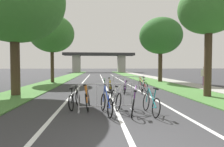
# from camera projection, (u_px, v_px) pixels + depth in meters

# --- Properties ---
(grass_verge_left) EXTENTS (2.73, 60.56, 0.05)m
(grass_verge_left) POSITION_uv_depth(u_px,v_px,m) (66.00, 77.00, 27.39)
(grass_verge_left) COLOR #477A38
(grass_verge_left) RESTS_ON ground
(grass_verge_right) EXTENTS (2.73, 60.56, 0.05)m
(grass_verge_right) POSITION_uv_depth(u_px,v_px,m) (136.00, 77.00, 28.30)
(grass_verge_right) COLOR #477A38
(grass_verge_right) RESTS_ON ground
(sidewalk_path_right) EXTENTS (1.97, 60.56, 0.08)m
(sidewalk_path_right) POSITION_uv_depth(u_px,v_px,m) (150.00, 77.00, 28.50)
(sidewalk_path_right) COLOR #9E9B93
(sidewalk_path_right) RESTS_ON ground
(lane_stripe_center) EXTENTS (0.14, 35.04, 0.01)m
(lane_stripe_center) POSITION_uv_depth(u_px,v_px,m) (103.00, 81.00, 20.62)
(lane_stripe_center) COLOR silver
(lane_stripe_center) RESTS_ON ground
(lane_stripe_right_lane) EXTENTS (0.14, 35.04, 0.01)m
(lane_stripe_right_lane) POSITION_uv_depth(u_px,v_px,m) (122.00, 81.00, 20.81)
(lane_stripe_right_lane) COLOR silver
(lane_stripe_right_lane) RESTS_ON ground
(lane_stripe_left_lane) EXTENTS (0.14, 35.04, 0.01)m
(lane_stripe_left_lane) POSITION_uv_depth(u_px,v_px,m) (84.00, 81.00, 20.43)
(lane_stripe_left_lane) COLOR silver
(lane_stripe_left_lane) RESTS_ON ground
(overpass_bridge) EXTENTS (20.59, 4.12, 5.66)m
(overpass_bridge) POSITION_uv_depth(u_px,v_px,m) (99.00, 59.00, 52.86)
(overpass_bridge) COLOR #2D2D30
(overpass_bridge) RESTS_ON ground
(tree_left_cypress_far) EXTENTS (5.72, 5.72, 7.92)m
(tree_left_cypress_far) POSITION_uv_depth(u_px,v_px,m) (14.00, 0.00, 10.18)
(tree_left_cypress_far) COLOR #3D2D1E
(tree_left_cypress_far) RESTS_ON ground
(tree_left_oak_mid) EXTENTS (4.58, 4.58, 7.05)m
(tree_left_oak_mid) POSITION_uv_depth(u_px,v_px,m) (52.00, 34.00, 18.65)
(tree_left_oak_mid) COLOR #3D2D1E
(tree_left_oak_mid) RESTS_ON ground
(tree_right_oak_near) EXTENTS (3.24, 3.24, 6.20)m
(tree_right_oak_near) POSITION_uv_depth(u_px,v_px,m) (209.00, 9.00, 9.72)
(tree_right_oak_near) COLOR #3D2D1E
(tree_right_oak_near) RESTS_ON ground
(tree_right_pine_near) EXTENTS (4.56, 4.56, 6.93)m
(tree_right_pine_near) POSITION_uv_depth(u_px,v_px,m) (161.00, 36.00, 19.40)
(tree_right_pine_near) COLOR #3D2D1E
(tree_right_pine_near) RESTS_ON ground
(crowd_barrier_nearest) EXTENTS (2.09, 0.56, 1.05)m
(crowd_barrier_nearest) POSITION_uv_depth(u_px,v_px,m) (106.00, 97.00, 6.78)
(crowd_barrier_nearest) COLOR #ADADB2
(crowd_barrier_nearest) RESTS_ON ground
(crowd_barrier_second) EXTENTS (2.08, 0.50, 1.05)m
(crowd_barrier_second) POSITION_uv_depth(u_px,v_px,m) (129.00, 84.00, 11.80)
(crowd_barrier_second) COLOR #ADADB2
(crowd_barrier_second) RESTS_ON ground
(bicycle_purple_0) EXTENTS (0.72, 1.71, 1.00)m
(bicycle_purple_0) POSITION_uv_depth(u_px,v_px,m) (134.00, 103.00, 6.42)
(bicycle_purple_0) COLOR black
(bicycle_purple_0) RESTS_ON ground
(bicycle_teal_1) EXTENTS (0.42, 1.66, 0.95)m
(bicycle_teal_1) POSITION_uv_depth(u_px,v_px,m) (151.00, 103.00, 6.35)
(bicycle_teal_1) COLOR black
(bicycle_teal_1) RESTS_ON ground
(bicycle_green_2) EXTENTS (0.50, 1.61, 0.89)m
(bicycle_green_2) POSITION_uv_depth(u_px,v_px,m) (105.00, 86.00, 12.25)
(bicycle_green_2) COLOR black
(bicycle_green_2) RESTS_ON ground
(bicycle_black_3) EXTENTS (0.44, 1.59, 0.91)m
(bicycle_black_3) POSITION_uv_depth(u_px,v_px,m) (75.00, 100.00, 7.23)
(bicycle_black_3) COLOR black
(bicycle_black_3) RESTS_ON ground
(bicycle_red_4) EXTENTS (0.51, 1.75, 1.00)m
(bicycle_red_4) POSITION_uv_depth(u_px,v_px,m) (143.00, 85.00, 12.37)
(bicycle_red_4) COLOR black
(bicycle_red_4) RESTS_ON ground
(bicycle_yellow_5) EXTENTS (0.44, 1.71, 0.99)m
(bicycle_yellow_5) POSITION_uv_depth(u_px,v_px,m) (110.00, 88.00, 11.11)
(bicycle_yellow_5) COLOR black
(bicycle_yellow_5) RESTS_ON ground
(bicycle_silver_6) EXTENTS (0.66, 1.60, 0.92)m
(bicycle_silver_6) POSITION_uv_depth(u_px,v_px,m) (143.00, 87.00, 11.39)
(bicycle_silver_6) COLOR black
(bicycle_silver_6) RESTS_ON ground
(bicycle_blue_7) EXTENTS (0.46, 1.70, 0.99)m
(bicycle_blue_7) POSITION_uv_depth(u_px,v_px,m) (106.00, 104.00, 6.34)
(bicycle_blue_7) COLOR black
(bicycle_blue_7) RESTS_ON ground
(bicycle_white_8) EXTENTS (0.58, 1.70, 1.05)m
(bicycle_white_8) POSITION_uv_depth(u_px,v_px,m) (115.00, 99.00, 7.23)
(bicycle_white_8) COLOR black
(bicycle_white_8) RESTS_ON ground
(bicycle_orange_9) EXTENTS (0.49, 1.68, 1.01)m
(bicycle_orange_9) POSITION_uv_depth(u_px,v_px,m) (87.00, 99.00, 7.13)
(bicycle_orange_9) COLOR black
(bicycle_orange_9) RESTS_ON ground
(bicycle_purple_10) EXTENTS (0.55, 1.60, 0.87)m
(bicycle_purple_10) POSITION_uv_depth(u_px,v_px,m) (125.00, 88.00, 11.30)
(bicycle_purple_10) COLOR black
(bicycle_purple_10) RESTS_ON ground
(pedestrian_pushing_bike) EXTENTS (0.61, 0.38, 1.72)m
(pedestrian_pushing_bike) POSITION_uv_depth(u_px,v_px,m) (205.00, 74.00, 15.05)
(pedestrian_pushing_bike) COLOR #994C8C
(pedestrian_pushing_bike) RESTS_ON ground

